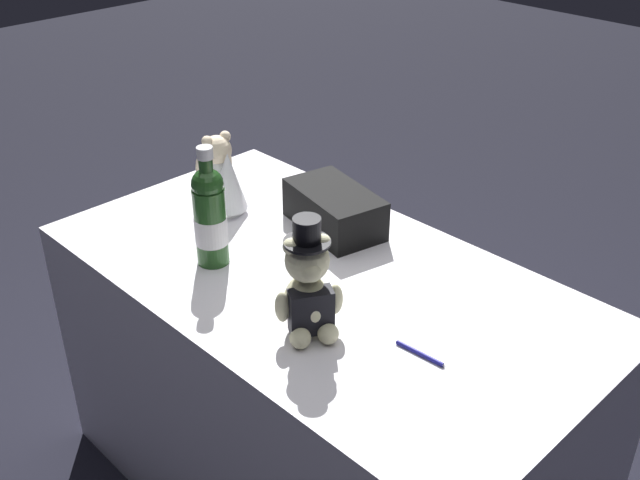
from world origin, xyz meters
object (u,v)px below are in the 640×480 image
teddy_bear_bride (222,179)px  signing_pen (422,354)px  gift_case_black (334,209)px  champagne_bottle (210,215)px  teddy_bear_groom (308,289)px

teddy_bear_bride → signing_pen: size_ratio=1.83×
teddy_bear_bride → gift_case_black: teddy_bear_bride is taller
champagne_bottle → gift_case_black: bearing=75.4°
teddy_bear_bride → signing_pen: 0.85m
champagne_bottle → teddy_bear_groom: bearing=-4.4°
teddy_bear_bride → teddy_bear_groom: bearing=-20.9°
signing_pen → champagne_bottle: bearing=-172.6°
teddy_bear_groom → teddy_bear_bride: (-0.60, 0.23, -0.01)m
signing_pen → teddy_bear_bride: bearing=172.0°
teddy_bear_groom → gift_case_black: (-0.30, 0.38, -0.06)m
gift_case_black → signing_pen: bearing=-27.1°
teddy_bear_groom → gift_case_black: 0.49m
teddy_bear_bride → signing_pen: (0.84, -0.12, -0.10)m
champagne_bottle → signing_pen: bearing=7.4°
teddy_bear_groom → gift_case_black: size_ratio=0.89×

